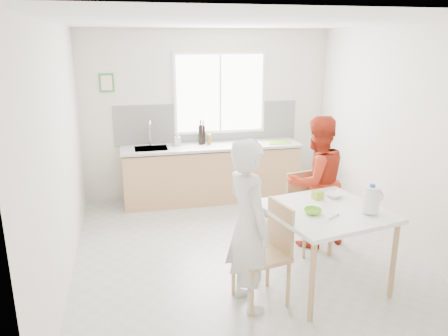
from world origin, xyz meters
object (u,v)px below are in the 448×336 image
Objects in this scene: chair_left at (268,249)px; wine_bottle_b at (203,134)px; dining_table at (325,217)px; bowl_white at (334,195)px; chair_far at (306,207)px; person_red at (316,182)px; wine_bottle_a at (201,135)px; milk_jug at (371,199)px; bowl_green at (313,211)px; person_white at (248,226)px.

wine_bottle_b is at bearing 169.90° from chair_left.
bowl_white is (0.24, 0.31, 0.11)m from dining_table.
chair_left is 1.06× the size of chair_far.
person_red reaches higher than chair_far.
wine_bottle_a reaches higher than dining_table.
wine_bottle_a is 1.07× the size of wine_bottle_b.
milk_jug reaches higher than dining_table.
bowl_white is 0.64× the size of wine_bottle_b.
wine_bottle_b is at bearing 110.58° from bowl_white.
chair_far is 0.34m from person_red.
person_red is at bearing -60.26° from wine_bottle_a.
bowl_green is 0.61× the size of milk_jug.
person_red is (1.19, 1.12, -0.01)m from person_white.
person_red reaches higher than dining_table.
chair_far is 5.47× the size of bowl_green.
chair_far reaches higher than bowl_green.
milk_jug reaches higher than chair_left.
dining_table is at bearing -90.00° from person_white.
dining_table is 0.41m from bowl_white.
chair_left is 1.48m from person_red.
milk_jug is (0.13, -0.52, 0.13)m from bowl_white.
chair_left is 1.13m from milk_jug.
person_red is at bearing 126.09° from chair_left.
person_red is at bearing 12.21° from chair_far.
person_white reaches higher than wine_bottle_b.
dining_table is at bearing -75.80° from wine_bottle_b.
wine_bottle_b is at bearing 97.96° from milk_jug.
wine_bottle_b reaches higher than milk_jug.
chair_far is 1.21m from milk_jug.
chair_far is 2.31m from wine_bottle_b.
chair_left reaches higher than chair_far.
chair_left is 1.31m from chair_far.
person_white is 1.22m from bowl_white.
person_red is at bearing 83.43° from bowl_white.
bowl_green is (-0.50, -1.03, 0.06)m from person_red.
dining_table is 0.93m from chair_far.
wine_bottle_b is (-0.55, 3.02, 0.18)m from bowl_green.
milk_jug is at bearing 74.28° from chair_left.
chair_far is 1.09m from bowl_green.
chair_left is 3.15× the size of wine_bottle_a.
chair_far is 2.98× the size of wine_bottle_a.
milk_jug is at bearing -91.34° from chair_far.
chair_far is 0.57× the size of person_white.
milk_jug is 0.95× the size of wine_bottle_b.
wine_bottle_b is (-0.98, 2.62, 0.19)m from bowl_white.
dining_table is 0.99m from person_red.
dining_table is 4.39× the size of wine_bottle_b.
wine_bottle_b reaches higher than chair_far.
bowl_white is at bearing 92.62° from milk_jug.
person_red reaches higher than bowl_green.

